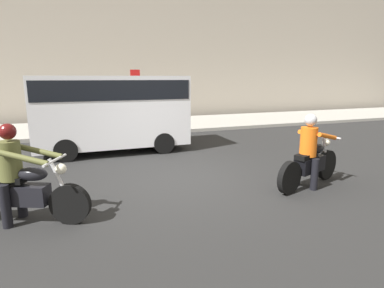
{
  "coord_description": "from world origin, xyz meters",
  "views": [
    {
      "loc": [
        -2.12,
        -6.57,
        2.29
      ],
      "look_at": [
        0.15,
        -0.46,
        0.91
      ],
      "focal_mm": 29.5,
      "sensor_mm": 36.0,
      "label": 1
    }
  ],
  "objects_px": {
    "street_sign_post": "(136,91)",
    "motorcycle_with_rider_olive": "(19,183)",
    "parked_van_white": "(112,108)",
    "motorcycle_with_rider_orange_stripe": "(310,157)"
  },
  "relations": [
    {
      "from": "motorcycle_with_rider_orange_stripe",
      "to": "street_sign_post",
      "type": "xyz_separation_m",
      "value": [
        -1.9,
        9.5,
        1.03
      ]
    },
    {
      "from": "motorcycle_with_rider_orange_stripe",
      "to": "parked_van_white",
      "type": "height_order",
      "value": "parked_van_white"
    },
    {
      "from": "motorcycle_with_rider_olive",
      "to": "parked_van_white",
      "type": "height_order",
      "value": "parked_van_white"
    },
    {
      "from": "motorcycle_with_rider_olive",
      "to": "street_sign_post",
      "type": "relative_size",
      "value": 0.83
    },
    {
      "from": "motorcycle_with_rider_olive",
      "to": "street_sign_post",
      "type": "xyz_separation_m",
      "value": [
        3.59,
        9.3,
        1.02
      ]
    },
    {
      "from": "motorcycle_with_rider_orange_stripe",
      "to": "parked_van_white",
      "type": "xyz_separation_m",
      "value": [
        -3.51,
        4.83,
        0.71
      ]
    },
    {
      "from": "street_sign_post",
      "to": "motorcycle_with_rider_olive",
      "type": "bearing_deg",
      "value": -111.12
    },
    {
      "from": "motorcycle_with_rider_olive",
      "to": "parked_van_white",
      "type": "bearing_deg",
      "value": 66.77
    },
    {
      "from": "motorcycle_with_rider_olive",
      "to": "parked_van_white",
      "type": "relative_size",
      "value": 0.46
    },
    {
      "from": "parked_van_white",
      "to": "motorcycle_with_rider_olive",
      "type": "bearing_deg",
      "value": -113.23
    }
  ]
}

